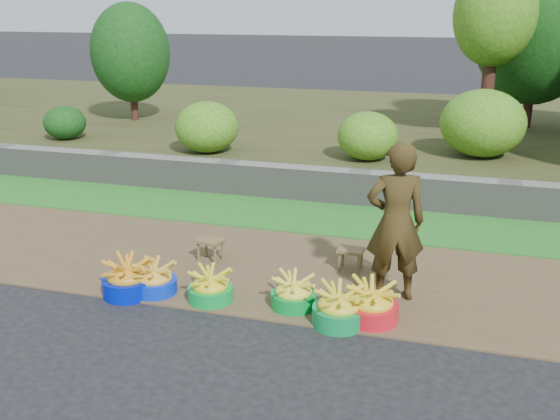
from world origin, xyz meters
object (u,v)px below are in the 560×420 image
(basin_c, at_px, (210,288))
(stool_left, at_px, (210,244))
(basin_b, at_px, (155,280))
(basin_d, at_px, (294,294))
(basin_e, at_px, (339,308))
(basin_f, at_px, (371,305))
(stool_right, at_px, (351,253))
(vendor_woman, at_px, (396,222))
(basin_a, at_px, (128,279))

(basin_c, distance_m, stool_left, 1.10)
(stool_left, bearing_deg, basin_b, -103.84)
(basin_d, relative_size, basin_e, 0.92)
(basin_b, bearing_deg, stool_left, 76.16)
(basin_f, bearing_deg, stool_right, 109.71)
(basin_e, relative_size, stool_right, 1.64)
(basin_b, xyz_separation_m, vendor_woman, (2.51, 0.61, 0.72))
(basin_a, relative_size, basin_f, 1.01)
(stool_left, bearing_deg, basin_c, -67.74)
(stool_left, distance_m, stool_right, 1.72)
(basin_d, bearing_deg, stool_right, 69.87)
(basin_b, distance_m, basin_f, 2.38)
(basin_d, height_order, stool_left, basin_d)
(basin_b, bearing_deg, basin_e, -3.23)
(basin_b, distance_m, basin_e, 2.08)
(basin_c, distance_m, basin_f, 1.72)
(stool_left, bearing_deg, basin_f, -24.39)
(vendor_woman, bearing_deg, basin_c, 2.15)
(basin_e, xyz_separation_m, stool_left, (-1.83, 1.12, 0.07))
(basin_a, distance_m, vendor_woman, 2.96)
(stool_right, bearing_deg, basin_a, -149.54)
(basin_a, height_order, basin_c, basin_a)
(basin_b, distance_m, basin_d, 1.56)
(basin_c, bearing_deg, vendor_woman, 18.56)
(vendor_woman, bearing_deg, basin_b, -2.75)
(basin_a, distance_m, basin_f, 2.65)
(basin_f, bearing_deg, basin_e, -153.33)
(basin_c, distance_m, vendor_woman, 2.08)
(basin_c, xyz_separation_m, basin_e, (1.41, -0.11, 0.01))
(basin_c, relative_size, stool_right, 1.52)
(basin_b, height_order, basin_d, basin_b)
(basin_f, relative_size, stool_left, 1.52)
(basin_b, xyz_separation_m, basin_f, (2.38, 0.03, 0.02))
(stool_left, bearing_deg, basin_d, -34.55)
(basin_a, bearing_deg, basin_b, 21.08)
(vendor_woman, bearing_deg, stool_right, -63.35)
(basin_a, xyz_separation_m, stool_left, (0.52, 1.10, 0.06))
(vendor_woman, bearing_deg, basin_e, 42.44)
(basin_e, relative_size, basin_f, 0.96)
(basin_c, bearing_deg, stool_left, 112.26)
(basin_d, distance_m, stool_left, 1.59)
(basin_b, bearing_deg, basin_a, -158.92)
(basin_a, bearing_deg, vendor_woman, 14.40)
(basin_c, bearing_deg, basin_f, 1.55)
(basin_d, height_order, basin_f, basin_f)
(vendor_woman, bearing_deg, basin_d, 11.48)
(basin_f, relative_size, vendor_woman, 0.32)
(basin_c, distance_m, stool_right, 1.78)
(basin_d, distance_m, vendor_woman, 1.30)
(basin_b, height_order, basin_f, basin_f)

